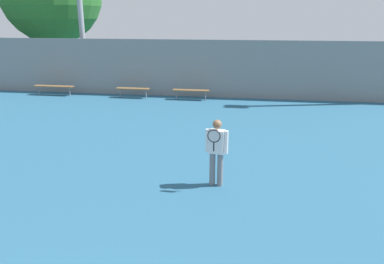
% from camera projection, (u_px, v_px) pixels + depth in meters
% --- Properties ---
extents(tennis_player, '(0.55, 0.44, 1.65)m').
position_uv_depth(tennis_player, '(217.00, 149.00, 8.88)').
color(tennis_player, slate).
rests_on(tennis_player, ground_plane).
extents(bench_courtside_far, '(1.81, 0.40, 0.50)m').
position_uv_depth(bench_courtside_far, '(191.00, 91.00, 18.51)').
color(bench_courtside_far, brown).
rests_on(bench_courtside_far, ground_plane).
extents(bench_adjacent_court, '(1.71, 0.40, 0.50)m').
position_uv_depth(bench_adjacent_court, '(133.00, 89.00, 18.97)').
color(bench_adjacent_court, brown).
rests_on(bench_adjacent_court, ground_plane).
extents(bench_by_gate, '(2.16, 0.40, 0.50)m').
position_uv_depth(bench_by_gate, '(54.00, 87.00, 19.63)').
color(bench_by_gate, brown).
rests_on(bench_by_gate, ground_plane).
extents(back_fence, '(35.45, 0.06, 2.88)m').
position_uv_depth(back_fence, '(206.00, 69.00, 18.89)').
color(back_fence, gray).
rests_on(back_fence, ground_plane).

